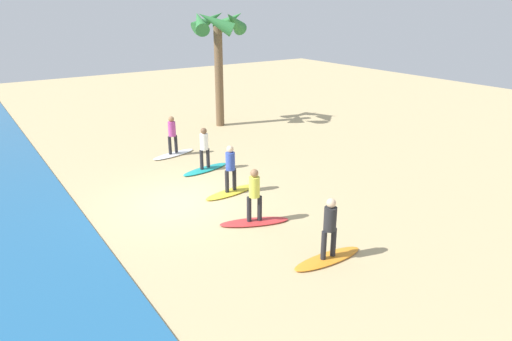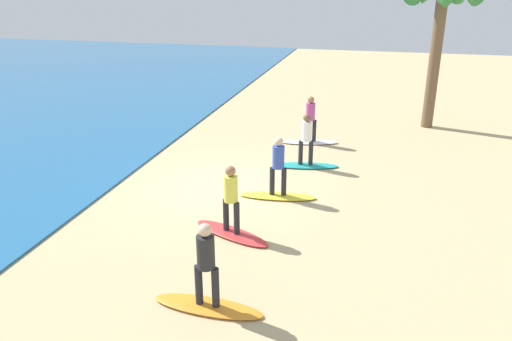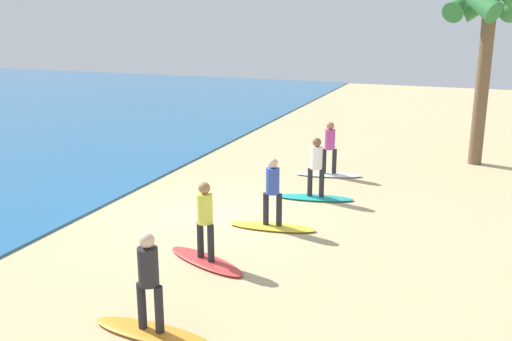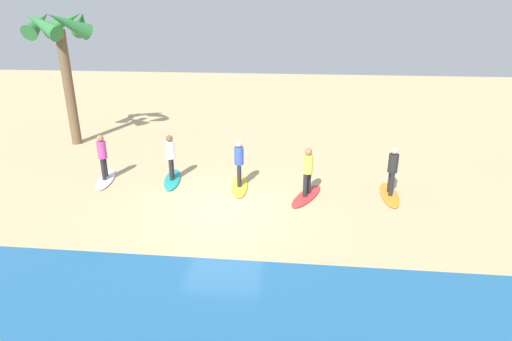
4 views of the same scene
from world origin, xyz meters
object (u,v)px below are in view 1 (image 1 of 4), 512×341
surfboard_red (254,222)px  surfboard_white (174,154)px  surfer_teal (204,145)px  surfboard_yellow (231,192)px  surfer_yellow (230,165)px  palm_tree (218,32)px  surfboard_orange (328,259)px  surfer_red (254,191)px  surfboard_teal (205,169)px  surfer_white (172,132)px  surfer_orange (330,224)px

surfboard_red → surfboard_white: (7.36, -0.74, 0.00)m
surfer_teal → surfboard_yellow: bearing=171.9°
surfer_yellow → palm_tree: palm_tree is taller
surfboard_yellow → surfer_teal: size_ratio=1.28×
surfboard_orange → surfer_red: bearing=-80.0°
surfboard_red → surfboard_yellow: 2.44m
surfer_yellow → surfboard_teal: 2.76m
surfboard_yellow → surfboard_red: bearing=69.0°
surfer_teal → surfer_red: bearing=168.8°
surfboard_yellow → palm_tree: bearing=-124.3°
surfboard_orange → surfboard_teal: size_ratio=1.00×
surfboard_red → surfer_yellow: bearing=-81.8°
surfboard_orange → surfer_teal: bearing=-92.2°
surfboard_orange → surfer_white: size_ratio=1.28×
palm_tree → surfer_orange: bearing=161.1°
surfboard_orange → palm_tree: palm_tree is taller
surfer_yellow → surfer_teal: 2.57m
surfer_white → palm_tree: palm_tree is taller
surfboard_orange → surfer_red: size_ratio=1.28×
surfer_red → surfboard_white: size_ratio=0.78×
surfboard_teal → surfer_white: size_ratio=1.28×
palm_tree → surfboard_teal: bearing=145.1°
surfboard_teal → surfboard_yellow: bearing=71.5°
surfboard_red → surfboard_white: 7.39m
surfer_teal → surfboard_orange: bearing=175.7°
surfer_yellow → surfer_white: size_ratio=1.00×
surfer_teal → surfer_white: (2.45, 0.24, 0.00)m
surfboard_orange → surfboard_white: (10.15, -0.35, 0.00)m
surfer_orange → surfer_yellow: same height
surfer_red → palm_tree: size_ratio=0.27×
surfboard_white → surfer_orange: bearing=75.6°
surfer_teal → palm_tree: (5.78, -4.04, 3.81)m
surfboard_teal → surfboard_white: bearing=-95.0°
surfer_red → surfboard_yellow: bearing=-14.5°
surfer_teal → palm_tree: palm_tree is taller
surfboard_teal → surfboard_white: 2.46m
surfboard_orange → surfer_red: (2.79, 0.39, 0.99)m
surfboard_yellow → surfer_teal: surfer_teal is taller
surfboard_orange → surfer_white: (10.15, -0.35, 0.99)m
surfer_teal → palm_tree: 8.01m
surfer_red → palm_tree: (10.69, -5.01, 3.81)m
surfer_white → surfer_red: bearing=174.3°
surfer_white → surfboard_yellow: bearing=178.6°
surfboard_red → surfer_yellow: size_ratio=1.28×
surfboard_yellow → surfboard_white: size_ratio=1.00×
surfboard_orange → surfboard_yellow: bearing=-90.4°
surfboard_yellow → surfer_yellow: bearing=-6.5°
surfer_white → palm_tree: size_ratio=0.27×
surfer_orange → surfboard_teal: bearing=-4.3°
surfboard_orange → surfboard_red: (2.79, 0.39, 0.00)m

